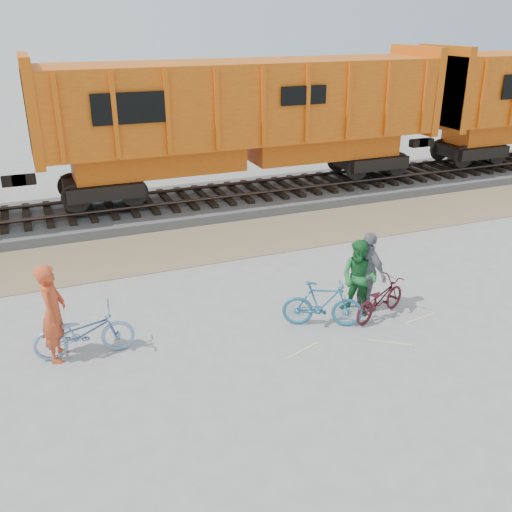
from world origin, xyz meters
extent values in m
plane|color=#9E9E99|center=(0.00, 0.00, 0.00)|extent=(120.00, 120.00, 0.00)
cube|color=#8F7558|center=(0.00, 5.50, 0.01)|extent=(120.00, 3.00, 0.02)
cube|color=slate|center=(0.00, 9.00, 0.15)|extent=(120.00, 4.00, 0.30)
cube|color=black|center=(-6.50, 9.00, 0.36)|extent=(0.22, 2.60, 0.12)
cube|color=black|center=(0.00, 9.00, 0.36)|extent=(0.22, 2.60, 0.12)
cube|color=black|center=(6.50, 9.00, 0.36)|extent=(0.22, 2.60, 0.12)
cylinder|color=#382821|center=(0.00, 8.28, 0.48)|extent=(120.00, 0.12, 0.12)
cylinder|color=#382821|center=(0.00, 9.72, 0.48)|extent=(120.00, 0.12, 0.12)
cube|color=black|center=(1.60, 9.00, 0.94)|extent=(11.20, 2.20, 0.80)
cube|color=orange|center=(1.60, 9.00, 1.79)|extent=(11.76, 1.65, 0.90)
cube|color=orange|center=(1.60, 9.00, 3.54)|extent=(14.00, 3.00, 2.60)
cube|color=#CC550C|center=(-5.25, 9.00, 3.64)|extent=(0.30, 3.06, 3.10)
cube|color=#CC550C|center=(8.45, 9.00, 3.64)|extent=(0.30, 3.06, 3.10)
cube|color=black|center=(-2.60, 7.42, 3.74)|extent=(2.20, 0.04, 0.90)
cube|color=#CC550C|center=(9.75, 9.00, 3.64)|extent=(0.30, 3.06, 3.10)
imported|color=#7697CB|center=(-5.03, 0.69, 0.51)|extent=(1.98, 0.83, 1.01)
imported|color=#25678B|center=(-0.17, -0.04, 0.52)|extent=(1.76, 1.20, 1.04)
imported|color=#4A101B|center=(1.21, -0.15, 0.43)|extent=(1.75, 1.14, 0.87)
imported|color=#CB4622|center=(-5.53, 0.79, 0.99)|extent=(0.65, 0.82, 1.98)
imported|color=#1F6A2F|center=(0.83, 0.16, 0.87)|extent=(1.01, 1.07, 1.74)
imported|color=slate|center=(1.11, 0.25, 0.93)|extent=(0.64, 1.15, 1.86)
camera|label=1|loc=(-5.55, -9.52, 6.19)|focal=40.00mm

